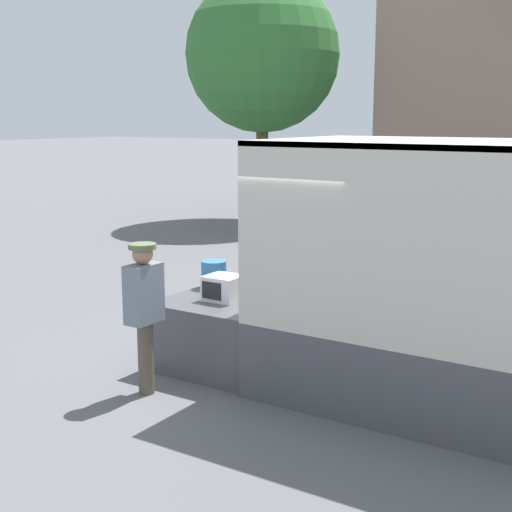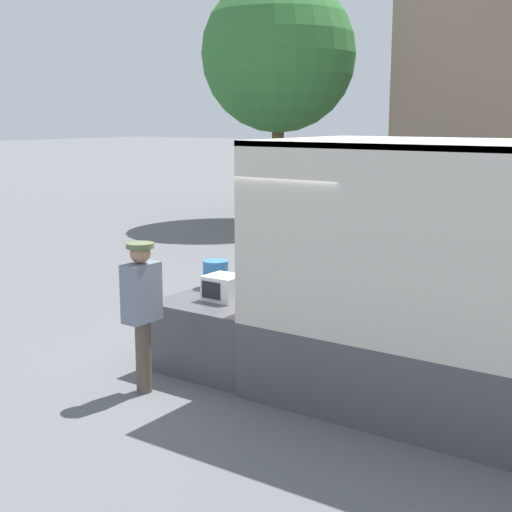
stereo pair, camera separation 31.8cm
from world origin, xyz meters
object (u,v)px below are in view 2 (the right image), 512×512
object	(u,v)px
orange_bucket	(216,274)
worker_person	(142,301)
microwave	(224,288)
street_tree	(278,55)
portable_generator	(275,269)

from	to	relation	value
orange_bucket	worker_person	world-z (taller)	worker_person
microwave	orange_bucket	world-z (taller)	orange_bucket
microwave	street_tree	xyz separation A→B (m)	(-6.48, 11.18, 3.88)
portable_generator	street_tree	size ratio (longest dim) A/B	0.09
microwave	orange_bucket	xyz separation A→B (m)	(-0.50, 0.48, 0.03)
microwave	portable_generator	distance (m)	0.98
microwave	orange_bucket	bearing A→B (deg)	136.47
portable_generator	street_tree	bearing A→B (deg)	122.93
portable_generator	worker_person	distance (m)	2.21
orange_bucket	microwave	bearing A→B (deg)	-43.53
portable_generator	orange_bucket	distance (m)	0.81
worker_person	street_tree	world-z (taller)	street_tree
worker_person	street_tree	bearing A→B (deg)	116.72
portable_generator	orange_bucket	size ratio (longest dim) A/B	1.78
orange_bucket	street_tree	size ratio (longest dim) A/B	0.05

